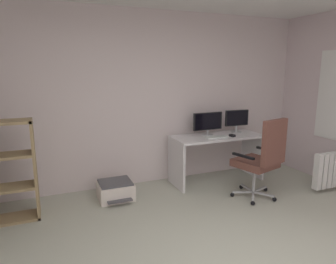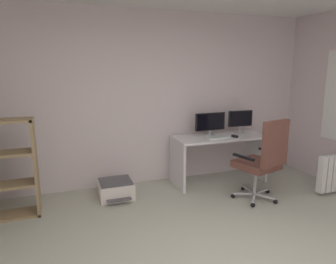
{
  "view_description": "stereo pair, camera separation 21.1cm",
  "coord_description": "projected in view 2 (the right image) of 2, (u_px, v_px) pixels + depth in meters",
  "views": [
    {
      "loc": [
        -1.37,
        -1.66,
        1.79
      ],
      "look_at": [
        0.18,
        2.1,
        0.94
      ],
      "focal_mm": 32.54,
      "sensor_mm": 36.0,
      "label": 1
    },
    {
      "loc": [
        -1.18,
        -1.74,
        1.79
      ],
      "look_at": [
        0.18,
        2.1,
        0.94
      ],
      "focal_mm": 32.54,
      "sensor_mm": 36.0,
      "label": 2
    }
  ],
  "objects": [
    {
      "name": "monitor_main",
      "position": [
        210.0,
        123.0,
        4.8
      ],
      "size": [
        0.51,
        0.18,
        0.36
      ],
      "color": "#B2B5B7",
      "rests_on": "desk"
    },
    {
      "name": "office_chair",
      "position": [
        263.0,
        158.0,
        4.08
      ],
      "size": [
        0.65,
        0.69,
        1.15
      ],
      "color": "#B7BABC",
      "rests_on": "ground"
    },
    {
      "name": "monitor_secondary",
      "position": [
        240.0,
        120.0,
        4.97
      ],
      "size": [
        0.42,
        0.18,
        0.37
      ],
      "color": "#B2B5B7",
      "rests_on": "desk"
    },
    {
      "name": "wall_back",
      "position": [
        142.0,
        99.0,
        4.7
      ],
      "size": [
        5.57,
        0.1,
        2.66
      ],
      "primitive_type": "cube",
      "color": "silver",
      "rests_on": "ground"
    },
    {
      "name": "computer_mouse",
      "position": [
        235.0,
        136.0,
        4.69
      ],
      "size": [
        0.07,
        0.1,
        0.03
      ],
      "primitive_type": "cube",
      "rotation": [
        0.0,
        0.0,
        0.07
      ],
      "color": "black",
      "rests_on": "desk"
    },
    {
      "name": "printer",
      "position": [
        116.0,
        189.0,
        4.3
      ],
      "size": [
        0.47,
        0.51,
        0.25
      ],
      "color": "silver",
      "rests_on": "ground"
    },
    {
      "name": "keyboard",
      "position": [
        218.0,
        138.0,
        4.63
      ],
      "size": [
        0.34,
        0.13,
        0.02
      ],
      "primitive_type": "cube",
      "rotation": [
        0.0,
        0.0,
        -0.01
      ],
      "color": "silver",
      "rests_on": "desk"
    },
    {
      "name": "desk",
      "position": [
        219.0,
        148.0,
        4.83
      ],
      "size": [
        1.46,
        0.61,
        0.75
      ],
      "color": "silver",
      "rests_on": "ground"
    }
  ]
}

